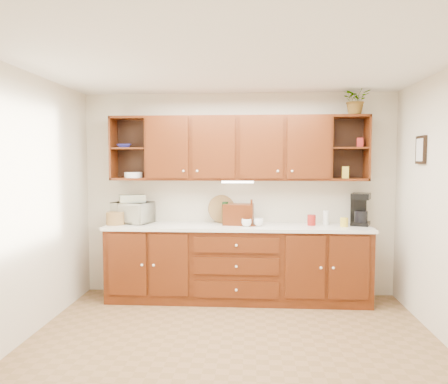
# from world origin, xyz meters

# --- Properties ---
(floor) EXTENTS (4.00, 4.00, 0.00)m
(floor) POSITION_xyz_m (0.00, 0.00, 0.00)
(floor) COLOR brown
(floor) RESTS_ON ground
(ceiling) EXTENTS (4.00, 4.00, 0.00)m
(ceiling) POSITION_xyz_m (0.00, 0.00, 2.60)
(ceiling) COLOR white
(ceiling) RESTS_ON back_wall
(back_wall) EXTENTS (4.00, 0.00, 4.00)m
(back_wall) POSITION_xyz_m (0.00, 1.75, 1.30)
(back_wall) COLOR beige
(back_wall) RESTS_ON floor
(left_wall) EXTENTS (0.00, 3.50, 3.50)m
(left_wall) POSITION_xyz_m (-2.00, 0.00, 1.30)
(left_wall) COLOR beige
(left_wall) RESTS_ON floor
(base_cabinets) EXTENTS (3.20, 0.60, 0.90)m
(base_cabinets) POSITION_xyz_m (0.00, 1.45, 0.45)
(base_cabinets) COLOR #3A1606
(base_cabinets) RESTS_ON floor
(countertop) EXTENTS (3.24, 0.64, 0.04)m
(countertop) POSITION_xyz_m (0.00, 1.44, 0.92)
(countertop) COLOR silver
(countertop) RESTS_ON base_cabinets
(upper_cabinets) EXTENTS (3.20, 0.33, 0.80)m
(upper_cabinets) POSITION_xyz_m (0.01, 1.59, 1.89)
(upper_cabinets) COLOR #3A1606
(upper_cabinets) RESTS_ON back_wall
(undercabinet_light) EXTENTS (0.40, 0.05, 0.02)m
(undercabinet_light) POSITION_xyz_m (0.00, 1.53, 1.47)
(undercabinet_light) COLOR white
(undercabinet_light) RESTS_ON upper_cabinets
(framed_picture) EXTENTS (0.03, 0.24, 0.30)m
(framed_picture) POSITION_xyz_m (1.98, 0.90, 1.85)
(framed_picture) COLOR black
(framed_picture) RESTS_ON right_wall
(wicker_basket) EXTENTS (0.29, 0.29, 0.16)m
(wicker_basket) POSITION_xyz_m (-1.52, 1.40, 1.02)
(wicker_basket) COLOR olive
(wicker_basket) RESTS_ON countertop
(microwave) EXTENTS (0.57, 0.47, 0.27)m
(microwave) POSITION_xyz_m (-1.35, 1.56, 1.07)
(microwave) COLOR beige
(microwave) RESTS_ON countertop
(towel_stack) EXTENTS (0.38, 0.33, 0.09)m
(towel_stack) POSITION_xyz_m (-1.35, 1.56, 1.26)
(towel_stack) COLOR #EAC66E
(towel_stack) RESTS_ON microwave
(wine_bottle) EXTENTS (0.10, 0.10, 0.28)m
(wine_bottle) POSITION_xyz_m (-0.16, 1.54, 1.08)
(wine_bottle) COLOR black
(wine_bottle) RESTS_ON countertop
(woven_tray) EXTENTS (0.37, 0.22, 0.36)m
(woven_tray) POSITION_xyz_m (-0.21, 1.67, 0.95)
(woven_tray) COLOR olive
(woven_tray) RESTS_ON countertop
(bread_box) EXTENTS (0.38, 0.26, 0.26)m
(bread_box) POSITION_xyz_m (0.01, 1.49, 1.07)
(bread_box) COLOR #3A1606
(bread_box) RESTS_ON countertop
(mug_tree) EXTENTS (0.29, 0.29, 0.33)m
(mug_tree) POSITION_xyz_m (0.17, 1.41, 0.99)
(mug_tree) COLOR #3A1606
(mug_tree) RESTS_ON countertop
(canister_red) EXTENTS (0.13, 0.13, 0.13)m
(canister_red) POSITION_xyz_m (0.91, 1.49, 1.01)
(canister_red) COLOR maroon
(canister_red) RESTS_ON countertop
(canister_white) EXTENTS (0.08, 0.08, 0.17)m
(canister_white) POSITION_xyz_m (1.10, 1.57, 1.03)
(canister_white) COLOR white
(canister_white) RESTS_ON countertop
(canister_yellow) EXTENTS (0.11, 0.11, 0.11)m
(canister_yellow) POSITION_xyz_m (1.29, 1.40, 0.99)
(canister_yellow) COLOR gold
(canister_yellow) RESTS_ON countertop
(coffee_maker) EXTENTS (0.29, 0.33, 0.40)m
(coffee_maker) POSITION_xyz_m (1.52, 1.57, 1.13)
(coffee_maker) COLOR black
(coffee_maker) RESTS_ON countertop
(bowl_stack) EXTENTS (0.22, 0.22, 0.05)m
(bowl_stack) POSITION_xyz_m (-1.44, 1.56, 1.92)
(bowl_stack) COLOR #292996
(bowl_stack) RESTS_ON upper_cabinets
(plate_stack) EXTENTS (0.30, 0.30, 0.07)m
(plate_stack) POSITION_xyz_m (-1.33, 1.55, 1.56)
(plate_stack) COLOR white
(plate_stack) RESTS_ON upper_cabinets
(pantry_box_yellow) EXTENTS (0.09, 0.08, 0.14)m
(pantry_box_yellow) POSITION_xyz_m (1.33, 1.55, 1.59)
(pantry_box_yellow) COLOR gold
(pantry_box_yellow) RESTS_ON upper_cabinets
(pantry_box_red) EXTENTS (0.09, 0.08, 0.11)m
(pantry_box_red) POSITION_xyz_m (1.50, 1.57, 1.96)
(pantry_box_red) COLOR maroon
(pantry_box_red) RESTS_ON upper_cabinets
(potted_plant) EXTENTS (0.34, 0.30, 0.36)m
(potted_plant) POSITION_xyz_m (1.43, 1.53, 2.47)
(potted_plant) COLOR #999999
(potted_plant) RESTS_ON upper_cabinets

